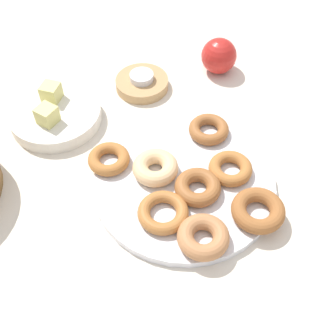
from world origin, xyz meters
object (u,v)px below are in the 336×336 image
at_px(donut_6, 203,237).
at_px(apple, 219,56).
at_px(tealight, 142,77).
at_px(donut_1, 209,129).
at_px(candle_holder, 142,83).
at_px(donut_2, 155,168).
at_px(fruit_bowl, 56,115).
at_px(donut_4, 109,159).
at_px(donut_plate, 184,183).
at_px(donut_0, 230,169).
at_px(melon_chunk_left, 47,115).
at_px(donut_7, 198,187).
at_px(donut_3, 258,210).
at_px(donut_5, 163,212).
at_px(melon_chunk_right, 51,92).

distance_m(donut_6, apple, 0.47).
height_order(tealight, apple, apple).
distance_m(donut_1, candle_holder, 0.21).
relative_size(donut_2, fruit_bowl, 0.45).
xyz_separation_m(donut_4, candle_holder, (0.24, -0.01, -0.02)).
distance_m(donut_4, candle_holder, 0.24).
xyz_separation_m(donut_plate, donut_0, (0.03, -0.08, 0.02)).
distance_m(donut_2, melon_chunk_left, 0.25).
bearing_deg(donut_0, fruit_bowl, 75.77).
xyz_separation_m(donut_1, donut_7, (-0.15, 0.00, 0.00)).
xyz_separation_m(donut_1, melon_chunk_left, (-0.03, 0.32, 0.02)).
bearing_deg(fruit_bowl, donut_3, -113.03).
bearing_deg(donut_0, donut_1, 28.06).
distance_m(donut_4, donut_5, 0.16).
height_order(donut_plate, donut_5, donut_5).
bearing_deg(candle_holder, donut_5, -162.68).
relative_size(donut_4, apple, 0.98).
height_order(donut_plate, donut_1, donut_1).
xyz_separation_m(donut_0, fruit_bowl, (0.09, 0.37, -0.01)).
bearing_deg(donut_1, candle_holder, 50.77).
xyz_separation_m(donut_plate, fruit_bowl, (0.13, 0.29, 0.01)).
height_order(donut_7, melon_chunk_left, melon_chunk_left).
relative_size(donut_5, melon_chunk_left, 2.47).
height_order(donut_5, donut_6, donut_6).
height_order(donut_6, candle_holder, donut_6).
xyz_separation_m(donut_2, melon_chunk_right, (0.15, 0.25, 0.02)).
xyz_separation_m(donut_0, melon_chunk_left, (0.06, 0.37, 0.02)).
bearing_deg(melon_chunk_right, tealight, -59.67).
bearing_deg(donut_2, fruit_bowl, 63.39).
bearing_deg(donut_7, donut_1, -1.69).
bearing_deg(melon_chunk_left, donut_5, -123.72).
height_order(donut_plate, donut_2, donut_2).
xyz_separation_m(donut_7, tealight, (0.28, 0.16, 0.00)).
xyz_separation_m(donut_0, tealight, (0.23, 0.21, 0.00)).
distance_m(melon_chunk_left, melon_chunk_right, 0.07).
bearing_deg(donut_7, tealight, 29.50).
bearing_deg(apple, donut_2, 165.83).
bearing_deg(donut_plate, donut_6, -158.25).
bearing_deg(candle_holder, apple, -61.23).
bearing_deg(melon_chunk_right, donut_7, -118.74).
bearing_deg(donut_6, donut_2, 38.39).
distance_m(donut_1, donut_7, 0.15).
distance_m(candle_holder, melon_chunk_left, 0.23).
relative_size(donut_3, fruit_bowl, 0.49).
height_order(donut_7, fruit_bowl, donut_7).
distance_m(donut_4, donut_7, 0.18).
height_order(candle_holder, fruit_bowl, fruit_bowl).
relative_size(donut_3, melon_chunk_right, 2.59).
bearing_deg(donut_5, tealight, 17.32).
xyz_separation_m(candle_holder, fruit_bowl, (-0.13, 0.16, 0.00)).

